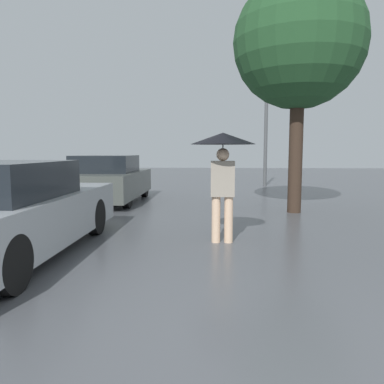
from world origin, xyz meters
name	(u,v)px	position (x,y,z in m)	size (l,w,h in m)	color
ground_plane	(261,360)	(0.00, 0.00, 0.00)	(60.00, 60.00, 0.00)	#4C4F54
pedestrian	(223,155)	(-0.19, 3.43, 1.42)	(1.04, 1.04, 1.76)	beige
parked_car_nearest	(6,213)	(-3.21, 2.46, 0.62)	(1.78, 4.51, 1.33)	#9EA3A8
parked_car_farthest	(108,180)	(-3.40, 8.16, 0.63)	(1.86, 3.97, 1.35)	#4C514C
tree	(299,44)	(1.62, 6.53, 3.93)	(3.03, 3.03, 5.47)	#38281E
street_lamp	(266,129)	(1.83, 13.25, 2.38)	(0.25, 0.25, 4.30)	#515456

